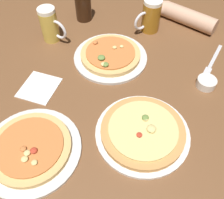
{
  "coord_description": "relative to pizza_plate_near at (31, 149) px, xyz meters",
  "views": [
    {
      "loc": [
        0.18,
        -0.52,
        0.71
      ],
      "look_at": [
        0.0,
        0.0,
        0.02
      ],
      "focal_mm": 39.97,
      "sensor_mm": 36.0,
      "label": 1
    }
  ],
  "objects": [
    {
      "name": "napkin_folded",
      "position": [
        -0.11,
        0.24,
        -0.01
      ],
      "size": [
        0.13,
        0.14,
        0.01
      ],
      "primitive_type": "cube",
      "rotation": [
        0.0,
        0.0,
        0.0
      ],
      "color": "white",
      "rests_on": "ground_plane"
    },
    {
      "name": "beer_mug_amber",
      "position": [
        -0.2,
        0.52,
        0.06
      ],
      "size": [
        0.13,
        0.08,
        0.15
      ],
      "color": "gold",
      "rests_on": "ground_plane"
    },
    {
      "name": "beer_mug_dark",
      "position": [
        0.2,
        0.73,
        0.06
      ],
      "size": [
        0.1,
        0.12,
        0.15
      ],
      "color": "#9E6619",
      "rests_on": "ground_plane"
    },
    {
      "name": "pizza_plate_side",
      "position": [
        0.31,
        0.17,
        0.0
      ],
      "size": [
        0.31,
        0.31,
        0.05
      ],
      "color": "silver",
      "rests_on": "ground_plane"
    },
    {
      "name": "diner_arm",
      "position": [
        0.33,
        0.84,
        0.02
      ],
      "size": [
        0.31,
        0.16,
        0.07
      ],
      "color": "tan",
      "rests_on": "ground_plane"
    },
    {
      "name": "ground_plane",
      "position": [
        0.18,
        0.26,
        -0.03
      ],
      "size": [
        2.4,
        2.4,
        0.03
      ],
      "primitive_type": "cube",
      "color": "brown"
    },
    {
      "name": "pizza_plate_near",
      "position": [
        0.0,
        0.0,
        0.0
      ],
      "size": [
        0.31,
        0.31,
        0.05
      ],
      "color": "silver",
      "rests_on": "ground_plane"
    },
    {
      "name": "beer_mug_pale",
      "position": [
        -0.13,
        0.72,
        0.06
      ],
      "size": [
        0.1,
        0.11,
        0.15
      ],
      "color": "black",
      "rests_on": "ground_plane"
    },
    {
      "name": "fork_left",
      "position": [
        0.5,
        0.61,
        -0.01
      ],
      "size": [
        0.06,
        0.21,
        0.01
      ],
      "color": "silver",
      "rests_on": "ground_plane"
    },
    {
      "name": "ramekin_sauce",
      "position": [
        0.48,
        0.46,
        0.0
      ],
      "size": [
        0.07,
        0.07,
        0.03
      ],
      "primitive_type": "cylinder",
      "color": "silver",
      "rests_on": "ground_plane"
    },
    {
      "name": "pizza_plate_far",
      "position": [
        0.09,
        0.48,
        0.0
      ],
      "size": [
        0.31,
        0.31,
        0.05
      ],
      "color": "silver",
      "rests_on": "ground_plane"
    }
  ]
}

